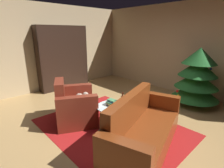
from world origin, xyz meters
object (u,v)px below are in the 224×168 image
(armchair_red, at_px, (75,107))
(couch_red, at_px, (143,131))
(coffee_table, at_px, (113,108))
(bottle_on_table, at_px, (123,101))
(book_stack_on_table, at_px, (112,103))
(bookshelf_unit, at_px, (66,59))
(decorated_tree, at_px, (197,77))

(armchair_red, height_order, couch_red, armchair_red)
(coffee_table, height_order, bottle_on_table, bottle_on_table)
(coffee_table, bearing_deg, book_stack_on_table, 176.33)
(bookshelf_unit, bearing_deg, couch_red, -11.66)
(bookshelf_unit, bearing_deg, armchair_red, -26.24)
(book_stack_on_table, distance_m, bottle_on_table, 0.22)
(bookshelf_unit, bearing_deg, coffee_table, -12.74)
(book_stack_on_table, bearing_deg, couch_red, -7.39)
(armchair_red, relative_size, bottle_on_table, 4.03)
(coffee_table, distance_m, decorated_tree, 2.41)
(coffee_table, relative_size, book_stack_on_table, 3.27)
(book_stack_on_table, distance_m, decorated_tree, 2.41)
(bookshelf_unit, relative_size, coffee_table, 3.10)
(couch_red, relative_size, book_stack_on_table, 10.12)
(armchair_red, bearing_deg, coffee_table, 31.31)
(armchair_red, distance_m, coffee_table, 0.84)
(couch_red, height_order, decorated_tree, decorated_tree)
(bookshelf_unit, distance_m, decorated_tree, 3.96)
(armchair_red, bearing_deg, decorated_tree, 63.56)
(book_stack_on_table, bearing_deg, coffee_table, -3.67)
(bookshelf_unit, xyz_separation_m, bottle_on_table, (3.10, -0.55, -0.43))
(bottle_on_table, bearing_deg, decorated_tree, 76.90)
(bottle_on_table, bearing_deg, armchair_red, -146.92)
(armchair_red, bearing_deg, couch_red, 12.19)
(armchair_red, height_order, bottle_on_table, armchair_red)
(couch_red, height_order, bottle_on_table, couch_red)
(bookshelf_unit, bearing_deg, bottle_on_table, -10.09)
(armchair_red, height_order, coffee_table, armchair_red)
(bookshelf_unit, relative_size, armchair_red, 1.71)
(decorated_tree, bearing_deg, book_stack_on_table, -106.76)
(couch_red, bearing_deg, bookshelf_unit, 168.34)
(bookshelf_unit, height_order, coffee_table, bookshelf_unit)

